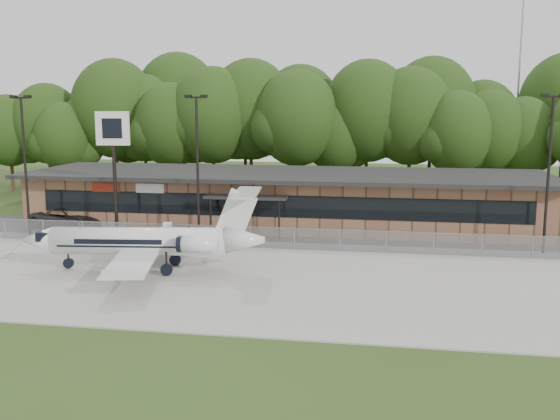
% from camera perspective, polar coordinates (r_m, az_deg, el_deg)
% --- Properties ---
extents(ground, '(160.00, 160.00, 0.00)m').
position_cam_1_polar(ground, '(27.81, -7.39, -10.52)').
color(ground, '#2E3F16').
rests_on(ground, ground).
extents(apron, '(64.00, 18.00, 0.08)m').
position_cam_1_polar(apron, '(35.15, -3.59, -6.10)').
color(apron, '#9E9B93').
rests_on(apron, ground).
extents(parking_lot, '(50.00, 9.00, 0.06)m').
position_cam_1_polar(parking_lot, '(46.11, -0.35, -2.33)').
color(parking_lot, '#383835').
rests_on(parking_lot, ground).
extents(terminal, '(41.00, 11.65, 4.30)m').
position_cam_1_polar(terminal, '(50.05, 0.52, 1.11)').
color(terminal, '#855F42').
rests_on(terminal, ground).
extents(fence, '(46.00, 0.04, 1.52)m').
position_cam_1_polar(fence, '(41.63, -1.41, -2.57)').
color(fence, gray).
rests_on(fence, ground).
extents(treeline, '(72.00, 12.00, 15.00)m').
position_cam_1_polar(treeline, '(67.43, 2.97, 7.81)').
color(treeline, '#1B3310').
rests_on(treeline, ground).
extents(radio_mast, '(0.20, 0.20, 25.00)m').
position_cam_1_polar(radio_mast, '(74.39, 21.00, 11.21)').
color(radio_mast, gray).
rests_on(radio_mast, ground).
extents(light_pole_left, '(1.55, 0.30, 10.23)m').
position_cam_1_polar(light_pole_left, '(48.94, -22.32, 4.69)').
color(light_pole_left, black).
rests_on(light_pole_left, ground).
extents(light_pole_mid, '(1.55, 0.30, 10.23)m').
position_cam_1_polar(light_pole_mid, '(43.52, -7.56, 4.80)').
color(light_pole_mid, black).
rests_on(light_pole_mid, ground).
extents(light_pole_right, '(1.55, 0.30, 10.23)m').
position_cam_1_polar(light_pole_right, '(42.84, 23.40, 4.03)').
color(light_pole_right, black).
rests_on(light_pole_right, ground).
extents(business_jet, '(14.39, 12.86, 4.84)m').
position_cam_1_polar(business_jet, '(36.68, -11.96, -2.91)').
color(business_jet, silver).
rests_on(business_jet, ground).
extents(suv, '(6.62, 4.30, 1.70)m').
position_cam_1_polar(suv, '(51.27, -18.77, -0.70)').
color(suv, '#2E2E30').
rests_on(suv, ground).
extents(pole_sign, '(2.40, 0.54, 9.11)m').
position_cam_1_polar(pole_sign, '(45.95, -15.01, 6.04)').
color(pole_sign, black).
rests_on(pole_sign, ground).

